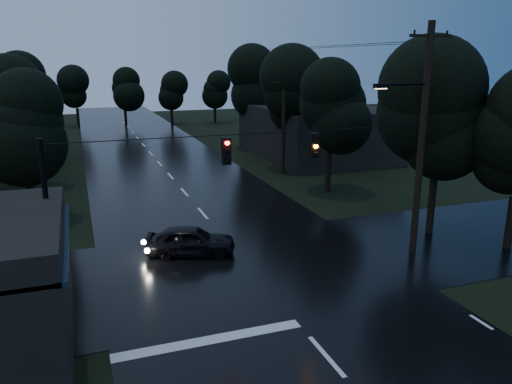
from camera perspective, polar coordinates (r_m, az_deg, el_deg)
main_road at (r=37.96m, az=-9.75°, el=1.77°), size 12.00×120.00×0.02m
cross_street at (r=21.27m, az=-0.84°, el=-8.56°), size 60.00×9.00×0.02m
building_far_right at (r=45.72m, az=6.81°, el=6.88°), size 10.00×14.00×4.40m
utility_pole_main at (r=22.45m, az=18.26°, el=5.93°), size 3.50×0.30×10.00m
utility_pole_far at (r=37.72m, az=3.16°, el=7.86°), size 2.00×0.30×7.50m
anchor_pole_left at (r=18.33m, az=-22.58°, el=-3.63°), size 0.18×0.18×6.00m
span_signals at (r=19.04m, az=1.69°, el=5.14°), size 15.00×0.37×1.12m
tree_corner_near at (r=25.53m, az=20.29°, el=8.42°), size 4.48×4.48×9.44m
tree_left_a at (r=28.77m, az=-25.23°, el=7.04°), size 3.92×3.92×8.26m
tree_left_b at (r=36.72m, az=-25.22°, el=9.03°), size 4.20×4.20×8.85m
tree_left_c at (r=46.69m, az=-25.02°, el=10.47°), size 4.48×4.48×9.44m
tree_right_a at (r=32.46m, az=8.55°, el=9.68°), size 4.20×4.20×8.85m
tree_right_b at (r=39.87m, az=3.82°, el=11.28°), size 4.48×4.48×9.44m
tree_right_c at (r=49.36m, az=-0.27°, el=12.43°), size 4.76×4.76×10.03m
car at (r=22.50m, az=-7.49°, el=-5.52°), size 4.22×2.64×1.34m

